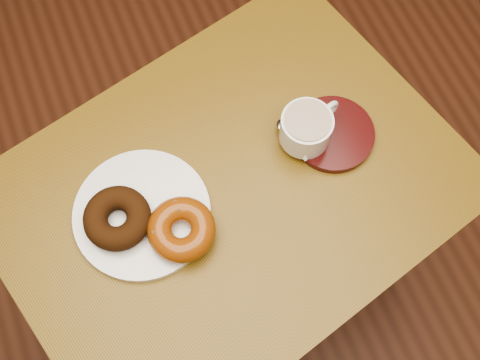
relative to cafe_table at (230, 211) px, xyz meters
name	(u,v)px	position (x,y,z in m)	size (l,w,h in m)	color
cafe_table	(230,211)	(0.00, 0.00, 0.00)	(0.90, 0.76, 0.73)	brown
donut_plate	(142,214)	(-0.15, 0.01, 0.12)	(0.23, 0.23, 0.01)	white
donut_cinnamon	(117,218)	(-0.19, 0.01, 0.15)	(0.11, 0.11, 0.04)	black
donut_caramel	(181,229)	(-0.10, -0.05, 0.15)	(0.13, 0.13, 0.04)	#88410E
saucer	(333,134)	(0.21, 0.02, 0.12)	(0.15, 0.15, 0.02)	#350707
coffee_cup	(307,128)	(0.16, 0.04, 0.16)	(0.12, 0.09, 0.06)	white
teaspoon	(285,130)	(0.13, 0.06, 0.13)	(0.02, 0.09, 0.01)	silver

